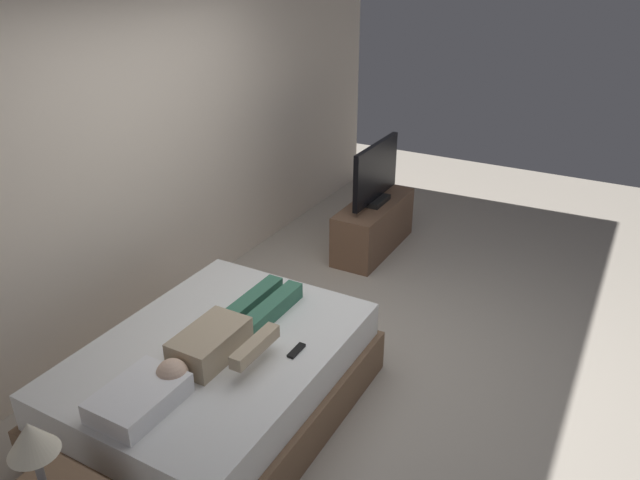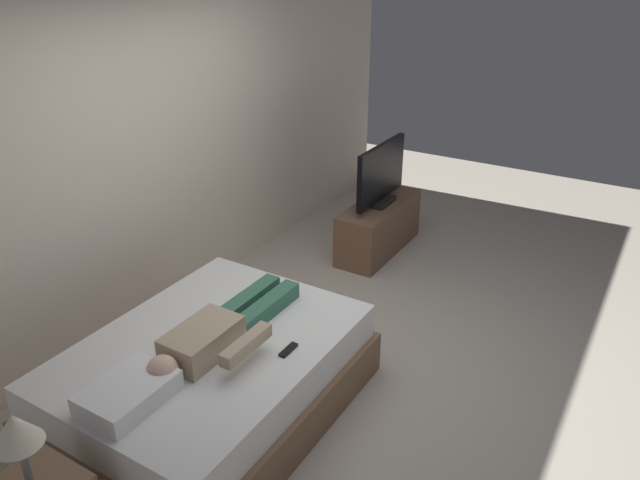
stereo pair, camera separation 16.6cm
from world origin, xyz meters
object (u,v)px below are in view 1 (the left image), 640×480
(person, at_px, (226,334))
(tv_stand, at_px, (374,226))
(bed, at_px, (218,381))
(tv, at_px, (376,175))
(lamp, at_px, (31,439))
(pillow, at_px, (139,398))
(remote, at_px, (296,351))

(person, xyz_separation_m, tv_stand, (2.62, 0.20, -0.37))
(bed, distance_m, tv, 2.70)
(lamp, bearing_deg, tv, 2.36)
(bed, xyz_separation_m, tv_stand, (2.65, 0.13, -0.01))
(person, distance_m, lamp, 1.30)
(bed, bearing_deg, tv, 2.83)
(tv, height_order, lamp, tv)
(tv_stand, relative_size, tv, 1.25)
(tv_stand, height_order, lamp, lamp)
(person, height_order, tv_stand, person)
(pillow, relative_size, person, 0.38)
(pillow, bearing_deg, lamp, -177.26)
(person, bearing_deg, remote, -69.53)
(tv, relative_size, lamp, 2.10)
(remote, bearing_deg, pillow, 149.92)
(bed, bearing_deg, tv_stand, 2.83)
(bed, distance_m, pillow, 0.72)
(person, distance_m, tv_stand, 2.65)
(remote, height_order, lamp, lamp)
(remote, height_order, tv_stand, remote)
(bed, xyz_separation_m, tv, (2.65, 0.13, 0.52))
(bed, distance_m, person, 0.37)
(pillow, relative_size, tv, 0.55)
(tv_stand, bearing_deg, pillow, -177.71)
(remote, xyz_separation_m, tv, (2.47, 0.60, 0.24))
(tv, bearing_deg, pillow, -177.71)
(person, bearing_deg, lamp, 178.34)
(bed, bearing_deg, pillow, 180.00)
(remote, bearing_deg, tv_stand, 13.72)
(person, bearing_deg, bed, 113.37)
(pillow, xyz_separation_m, person, (0.66, -0.07, 0.02))
(pillow, distance_m, person, 0.67)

